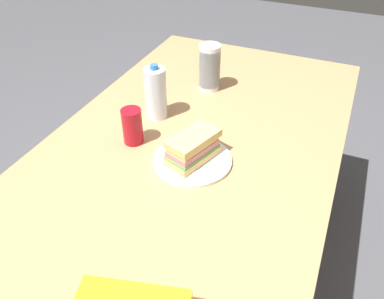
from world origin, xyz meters
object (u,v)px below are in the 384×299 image
at_px(dining_table, 182,177).
at_px(water_bottle_tall, 156,93).
at_px(sandwich, 192,148).
at_px(plastic_cup_stack, 210,68).
at_px(paper_plate, 192,161).
at_px(soda_can_red, 132,126).

distance_m(dining_table, water_bottle_tall, 0.32).
xyz_separation_m(sandwich, plastic_cup_stack, (0.46, 0.12, 0.04)).
height_order(dining_table, paper_plate, paper_plate).
height_order(sandwich, soda_can_red, soda_can_red).
height_order(sandwich, plastic_cup_stack, plastic_cup_stack).
distance_m(sandwich, water_bottle_tall, 0.30).
bearing_deg(dining_table, water_bottle_tall, 43.76).
relative_size(dining_table, paper_plate, 7.39).
bearing_deg(dining_table, plastic_cup_stack, 10.37).
xyz_separation_m(dining_table, plastic_cup_stack, (0.46, 0.08, 0.17)).
height_order(dining_table, sandwich, sandwich).
xyz_separation_m(dining_table, paper_plate, (-0.00, -0.04, 0.09)).
bearing_deg(sandwich, paper_plate, -172.37).
height_order(soda_can_red, water_bottle_tall, water_bottle_tall).
relative_size(paper_plate, plastic_cup_stack, 1.33).
bearing_deg(sandwich, water_bottle_tall, 49.32).
bearing_deg(dining_table, soda_can_red, 83.53).
relative_size(sandwich, soda_can_red, 1.67).
relative_size(water_bottle_tall, plastic_cup_stack, 1.09).
bearing_deg(plastic_cup_stack, dining_table, -169.63).
relative_size(paper_plate, sandwich, 1.21).
bearing_deg(paper_plate, dining_table, 85.25).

